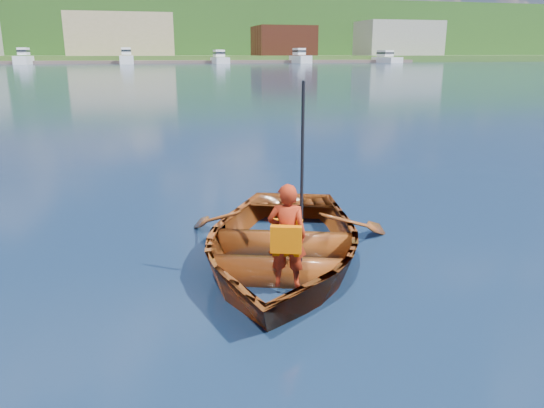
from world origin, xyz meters
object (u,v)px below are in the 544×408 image
(child_paddler, at_px, (287,235))
(rowboat, at_px, (280,242))
(dock, at_px, (143,62))
(marina_yachts, at_px, (151,58))

(child_paddler, bearing_deg, rowboat, 79.65)
(rowboat, relative_size, child_paddler, 2.21)
(rowboat, height_order, dock, dock)
(child_paddler, xyz_separation_m, marina_yachts, (2.99, 143.23, 0.70))
(rowboat, xyz_separation_m, child_paddler, (-0.16, -0.90, 0.41))
(dock, xyz_separation_m, marina_yachts, (2.10, -4.69, 1.00))
(rowboat, height_order, marina_yachts, marina_yachts)
(child_paddler, relative_size, marina_yachts, 0.02)
(rowboat, relative_size, dock, 0.03)
(child_paddler, distance_m, marina_yachts, 143.26)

